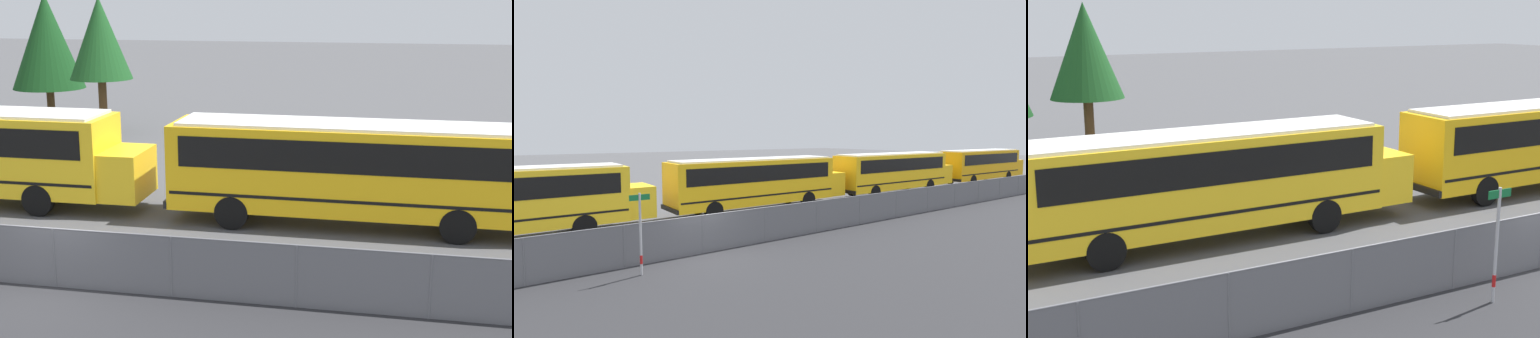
# 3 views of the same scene
# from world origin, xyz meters

# --- Properties ---
(ground_plane) EXTENTS (200.00, 200.00, 0.00)m
(ground_plane) POSITION_xyz_m (0.00, 0.00, 0.00)
(ground_plane) COLOR #4C4C4F
(road_strip) EXTENTS (126.53, 12.00, 0.01)m
(road_strip) POSITION_xyz_m (0.00, -6.00, 0.00)
(road_strip) COLOR #2B2B2D
(road_strip) RESTS_ON ground_plane
(fence) EXTENTS (92.60, 0.07, 1.59)m
(fence) POSITION_xyz_m (0.00, -0.00, 0.81)
(fence) COLOR #9EA0A5
(fence) RESTS_ON ground_plane
(school_bus_3) EXTENTS (12.64, 2.49, 3.35)m
(school_bus_3) POSITION_xyz_m (7.04, 6.53, 2.00)
(school_bus_3) COLOR yellow
(school_bus_3) RESTS_ON ground_plane
(school_bus_4) EXTENTS (12.64, 2.49, 3.35)m
(school_bus_4) POSITION_xyz_m (20.27, 6.24, 2.00)
(school_bus_4) COLOR yellow
(school_bus_4) RESTS_ON ground_plane
(school_bus_5) EXTENTS (12.64, 2.49, 3.35)m
(school_bus_5) POSITION_xyz_m (33.94, 6.12, 2.00)
(school_bus_5) COLOR orange
(school_bus_5) RESTS_ON ground_plane
(street_sign) EXTENTS (0.70, 0.09, 2.85)m
(street_sign) POSITION_xyz_m (-2.82, -1.12, 1.51)
(street_sign) COLOR #B7B7BC
(street_sign) RESTS_ON ground_plane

